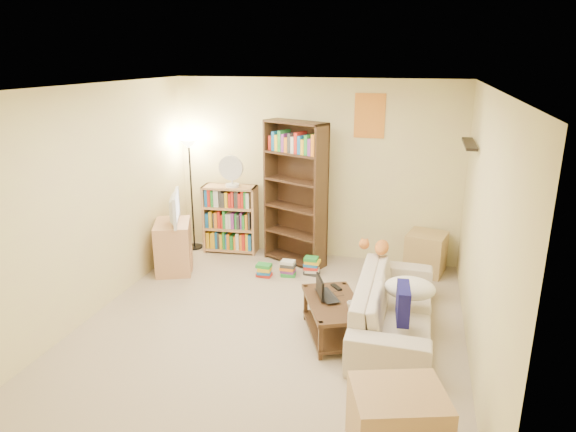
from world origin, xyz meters
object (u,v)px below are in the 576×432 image
Objects in this scene: coffee_table at (333,314)px; mug at (351,306)px; tabby_cat at (379,247)px; short_bookshelf at (231,219)px; laptop at (332,295)px; television at (171,208)px; floor_lamp at (190,162)px; tall_bookshelf at (295,190)px; sofa at (394,307)px; tv_stand at (173,247)px; desk_fan at (231,171)px; side_table at (426,253)px; end_cabinet at (397,424)px.

coffee_table is 8.61× the size of mug.
tabby_cat is 2.45m from short_bookshelf.
short_bookshelf is (-1.88, 2.03, 0.24)m from coffee_table.
laptop is at bearing 84.79° from coffee_table.
floor_lamp is at bearing -15.57° from television.
tall_bookshelf is 1.16m from short_bookshelf.
television is (-2.57, 1.30, 0.43)m from mug.
tall_bookshelf is (-1.46, 1.59, 0.75)m from sofa.
desk_fan is (0.54, 0.82, 0.89)m from tv_stand.
mug reaches higher than laptop.
mug is 0.17× the size of television.
coffee_table is 2.33× the size of laptop.
laptop is at bearing 105.84° from sofa.
short_bookshelf is (-2.08, 2.17, 0.05)m from mug.
sofa is 3.15m from television.
floor_lamp is 3.01× the size of side_table.
tall_bookshelf is at bearing 145.34° from tabby_cat.
desk_fan is at bearing -44.88° from short_bookshelf.
end_cabinet is at bearing -69.07° from mug.
end_cabinet is at bearing -92.93° from side_table.
tabby_cat reaches higher than laptop.
sofa is 2.86× the size of television.
end_cabinet is (0.13, -1.78, -0.02)m from sofa.
short_bookshelf is at bearing 139.83° from desk_fan.
sofa is at bearing -106.30° from laptop.
side_table is (3.27, 0.79, -0.60)m from television.
tv_stand reaches higher than side_table.
tall_bookshelf is 1.98× the size of short_bookshelf.
floor_lamp is at bearing 160.63° from tabby_cat.
coffee_table is at bearing -47.41° from desk_fan.
side_table is (0.93, 1.86, -0.14)m from laptop.
television reaches higher than end_cabinet.
tabby_cat is at bearing 18.61° from sofa.
tall_bookshelf is 1.63m from floor_lamp.
floor_lamp reaches higher than short_bookshelf.
laptop is 2.05m from tall_bookshelf.
tv_stand reaches higher than coffee_table.
desk_fan is (0.06, -0.05, 0.73)m from short_bookshelf.
sofa is 0.59m from mug.
sofa reaches higher than coffee_table.
tv_stand is (-2.72, 0.14, -0.31)m from tabby_cat.
short_bookshelf is at bearing 109.75° from coffee_table.
side_table is (0.90, 1.95, 0.02)m from coffee_table.
short_bookshelf is (-1.01, 0.17, -0.54)m from tall_bookshelf.
sofa is 4.46× the size of laptop.
mug is 2.34m from tall_bookshelf.
desk_fan is 2.89m from side_table.
tabby_cat is at bearing 48.21° from coffee_table.
television is 4.14m from end_cabinet.
tabby_cat is 2.45m from desk_fan.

